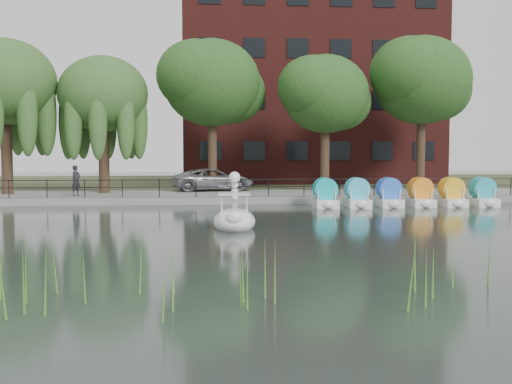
{
  "coord_description": "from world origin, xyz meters",
  "views": [
    {
      "loc": [
        -1.78,
        -22.03,
        3.13
      ],
      "look_at": [
        0.5,
        4.0,
        1.3
      ],
      "focal_mm": 45.0,
      "sensor_mm": 36.0,
      "label": 1
    }
  ],
  "objects": [
    {
      "name": "broadleaf_right",
      "position": [
        6.0,
        17.5,
        6.39
      ],
      "size": [
        5.4,
        5.4,
        8.32
      ],
      "color": "#473323",
      "rests_on": "promenade"
    },
    {
      "name": "apartment_building",
      "position": [
        7.0,
        29.97,
        9.36
      ],
      "size": [
        20.0,
        10.07,
        18.0
      ],
      "color": "#4C1E16",
      "rests_on": "land_strip"
    },
    {
      "name": "land_strip",
      "position": [
        0.0,
        30.0,
        0.18
      ],
      "size": [
        60.0,
        22.0,
        0.36
      ],
      "primitive_type": "cube",
      "color": "#47512D",
      "rests_on": "ground_plane"
    },
    {
      "name": "railing",
      "position": [
        0.0,
        13.25,
        1.15
      ],
      "size": [
        32.0,
        0.05,
        1.0
      ],
      "color": "black",
      "rests_on": "promenade"
    },
    {
      "name": "promenade",
      "position": [
        0.0,
        16.0,
        0.2
      ],
      "size": [
        40.0,
        6.0,
        0.4
      ],
      "primitive_type": "cube",
      "color": "gray",
      "rests_on": "ground_plane"
    },
    {
      "name": "ground_plane",
      "position": [
        0.0,
        0.0,
        0.0
      ],
      "size": [
        120.0,
        120.0,
        0.0
      ],
      "primitive_type": "plane",
      "color": "#313D37"
    },
    {
      "name": "minivan",
      "position": [
        -0.93,
        18.26,
        1.21
      ],
      "size": [
        3.58,
        6.15,
        1.61
      ],
      "primitive_type": "imported",
      "rotation": [
        0.0,
        0.0,
        1.74
      ],
      "color": "gray",
      "rests_on": "promenade"
    },
    {
      "name": "reed_bank",
      "position": [
        2.0,
        -9.5,
        0.6
      ],
      "size": [
        24.0,
        2.4,
        1.2
      ],
      "color": "#669938",
      "rests_on": "ground_plane"
    },
    {
      "name": "kerb",
      "position": [
        0.0,
        13.05,
        0.2
      ],
      "size": [
        40.0,
        0.25,
        0.4
      ],
      "primitive_type": "cube",
      "color": "gray",
      "rests_on": "ground_plane"
    },
    {
      "name": "broadleaf_center",
      "position": [
        -1.0,
        18.0,
        7.06
      ],
      "size": [
        6.0,
        6.0,
        9.25
      ],
      "color": "#473323",
      "rests_on": "promenade"
    },
    {
      "name": "bicycle",
      "position": [
        6.24,
        14.44,
        0.9
      ],
      "size": [
        1.22,
        1.82,
        1.0
      ],
      "primitive_type": "imported",
      "rotation": [
        0.0,
        0.0,
        1.17
      ],
      "color": "gray",
      "rests_on": "promenade"
    },
    {
      "name": "broadleaf_far",
      "position": [
        12.5,
        18.5,
        7.4
      ],
      "size": [
        6.3,
        6.3,
        9.71
      ],
      "color": "#473323",
      "rests_on": "promenade"
    },
    {
      "name": "willow_left",
      "position": [
        -13.0,
        16.5,
        6.87
      ],
      "size": [
        5.88,
        5.88,
        9.01
      ],
      "color": "#473323",
      "rests_on": "promenade"
    },
    {
      "name": "swan_boat",
      "position": [
        -0.47,
        2.48,
        0.47
      ],
      "size": [
        1.77,
        2.69,
        2.16
      ],
      "rotation": [
        0.0,
        0.0,
        -0.06
      ],
      "color": "white",
      "rests_on": "ground_plane"
    },
    {
      "name": "willow_mid",
      "position": [
        -7.5,
        17.0,
        6.25
      ],
      "size": [
        5.32,
        5.32,
        8.15
      ],
      "color": "#473323",
      "rests_on": "promenade"
    },
    {
      "name": "pedal_boat_row",
      "position": [
        8.95,
        10.76,
        0.61
      ],
      "size": [
        9.65,
        1.7,
        1.4
      ],
      "color": "white",
      "rests_on": "ground_plane"
    },
    {
      "name": "pedestrian",
      "position": [
        -8.72,
        14.61,
        1.39
      ],
      "size": [
        0.79,
        0.86,
        1.98
      ],
      "primitive_type": "imported",
      "rotation": [
        0.0,
        0.0,
        1.0
      ],
      "color": "black",
      "rests_on": "promenade"
    }
  ]
}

